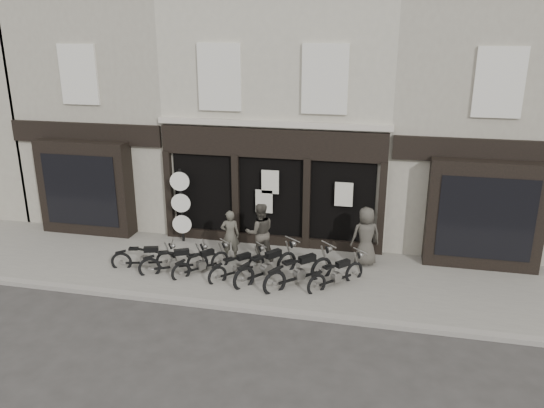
% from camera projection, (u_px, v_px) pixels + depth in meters
% --- Properties ---
extents(ground_plane, '(90.00, 90.00, 0.00)m').
position_uv_depth(ground_plane, '(248.00, 287.00, 14.62)').
color(ground_plane, '#2D2B28').
rests_on(ground_plane, ground).
extents(pavement, '(30.00, 4.20, 0.12)m').
position_uv_depth(pavement, '(256.00, 272.00, 15.44)').
color(pavement, slate).
rests_on(pavement, ground_plane).
extents(kerb, '(30.00, 0.25, 0.13)m').
position_uv_depth(kerb, '(235.00, 307.00, 13.44)').
color(kerb, gray).
rests_on(kerb, ground_plane).
extents(central_building, '(7.30, 6.22, 8.34)m').
position_uv_depth(central_building, '(290.00, 109.00, 18.87)').
color(central_building, '#B0A997').
rests_on(central_building, ground).
extents(neighbour_left, '(5.60, 6.73, 8.34)m').
position_uv_depth(neighbour_left, '(126.00, 105.00, 20.15)').
color(neighbour_left, gray).
rests_on(neighbour_left, ground).
extents(neighbour_right, '(5.60, 6.73, 8.34)m').
position_uv_depth(neighbour_right, '(478.00, 117.00, 17.50)').
color(neighbour_right, gray).
rests_on(neighbour_right, ground).
extents(motorcycle_0, '(1.86, 0.79, 0.91)m').
position_uv_depth(motorcycle_0, '(145.00, 259.00, 15.52)').
color(motorcycle_0, black).
rests_on(motorcycle_0, ground).
extents(motorcycle_1, '(1.84, 1.16, 0.96)m').
position_uv_depth(motorcycle_1, '(175.00, 263.00, 15.21)').
color(motorcycle_1, black).
rests_on(motorcycle_1, ground).
extents(motorcycle_2, '(1.38, 1.55, 0.90)m').
position_uv_depth(motorcycle_2, '(201.00, 264.00, 15.20)').
color(motorcycle_2, black).
rests_on(motorcycle_2, ground).
extents(motorcycle_3, '(1.41, 1.54, 0.90)m').
position_uv_depth(motorcycle_3, '(238.00, 268.00, 14.95)').
color(motorcycle_3, black).
rests_on(motorcycle_3, ground).
extents(motorcycle_4, '(1.58, 1.92, 1.08)m').
position_uv_depth(motorcycle_4, '(267.00, 268.00, 14.78)').
color(motorcycle_4, black).
rests_on(motorcycle_4, ground).
extents(motorcycle_5, '(1.80, 1.82, 1.10)m').
position_uv_depth(motorcycle_5, '(300.00, 273.00, 14.44)').
color(motorcycle_5, black).
rests_on(motorcycle_5, ground).
extents(motorcycle_6, '(1.50, 1.60, 0.94)m').
position_uv_depth(motorcycle_6, '(336.00, 276.00, 14.42)').
color(motorcycle_6, black).
rests_on(motorcycle_6, ground).
extents(man_left, '(0.64, 0.50, 1.55)m').
position_uv_depth(man_left, '(230.00, 235.00, 15.92)').
color(man_left, '#454239').
rests_on(man_left, pavement).
extents(man_centre, '(1.08, 0.98, 1.81)m').
position_uv_depth(man_centre, '(260.00, 232.00, 15.77)').
color(man_centre, '#3D3931').
rests_on(man_centre, pavement).
extents(man_right, '(1.01, 0.84, 1.78)m').
position_uv_depth(man_right, '(366.00, 236.00, 15.51)').
color(man_right, '#3D3A33').
rests_on(man_right, pavement).
extents(advert_sign_post, '(0.62, 0.40, 2.57)m').
position_uv_depth(advert_sign_post, '(182.00, 209.00, 17.15)').
color(advert_sign_post, black).
rests_on(advert_sign_post, ground).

